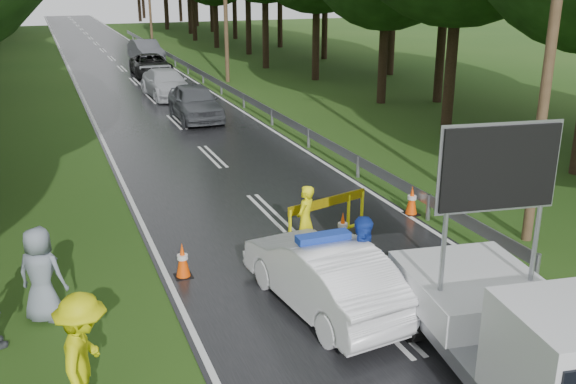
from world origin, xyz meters
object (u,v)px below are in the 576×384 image
civilian (364,263)px  queue_car_second (166,84)px  work_truck (528,335)px  queue_car_fourth (146,51)px  officer (305,220)px  police_sedan (322,275)px  barrier (328,207)px  queue_car_third (151,65)px  queue_car_first (195,102)px

civilian → queue_car_second: (0.84, 23.78, -0.22)m
work_truck → queue_car_fourth: (1.32, 42.08, -0.27)m
work_truck → officer: bearing=108.2°
officer → queue_car_fourth: bearing=-136.0°
police_sedan → barrier: (1.60, 3.26, 0.05)m
work_truck → civilian: work_truck is taller
barrier → officer: (-0.94, -0.83, 0.08)m
queue_car_third → queue_car_second: bearing=-92.2°
police_sedan → barrier: size_ratio=1.88×
police_sedan → officer: bearing=-112.2°
work_truck → queue_car_second: (-0.09, 27.15, -0.36)m
police_sedan → civilian: 0.83m
police_sedan → civilian: (0.76, -0.24, 0.23)m
police_sedan → queue_car_first: 17.62m
queue_car_first → police_sedan: bearing=-94.8°
officer → queue_car_third: size_ratio=0.33×
police_sedan → barrier: 3.63m
civilian → queue_car_second: size_ratio=0.38×
barrier → work_truck: bearing=-104.7°
police_sedan → queue_car_third: (2.13, 31.23, -0.01)m
officer → queue_car_fourth: (2.35, 36.03, -0.03)m
officer → civilian: size_ratio=0.89×
barrier → queue_car_third: size_ratio=0.47×
police_sedan → barrier: bearing=-123.1°
barrier → queue_car_second: bearing=74.6°
queue_car_first → queue_car_fourth: (1.30, 20.92, 0.01)m
queue_car_second → officer: bearing=-96.0°
police_sedan → queue_car_first: queue_car_first is taller
barrier → officer: size_ratio=1.40×
queue_car_second → queue_car_third: (0.53, 7.69, -0.02)m
police_sedan → queue_car_second: (1.60, 23.54, 0.01)m
civilian → officer: bearing=81.9°
civilian → queue_car_third: size_ratio=0.37×
queue_car_second → queue_car_third: 7.71m
barrier → civilian: (-0.84, -3.50, 0.18)m
civilian → police_sedan: bearing=152.4°
barrier → civilian: 3.60m
queue_car_first → queue_car_third: 13.69m
work_truck → barrier: bearing=99.3°
barrier → officer: officer is taller
barrier → queue_car_third: 27.97m
work_truck → queue_car_fourth: size_ratio=1.08×
civilian → queue_car_fourth: (2.25, 38.70, -0.13)m
queue_car_second → work_truck: bearing=-93.2°
barrier → officer: bearing=-154.0°
civilian → queue_car_third: civilian is taller
work_truck → civilian: (-0.93, 3.37, -0.15)m
queue_car_first → civilian: bearing=-92.3°
work_truck → queue_car_first: size_ratio=1.14×
queue_car_first → queue_car_fourth: 20.96m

